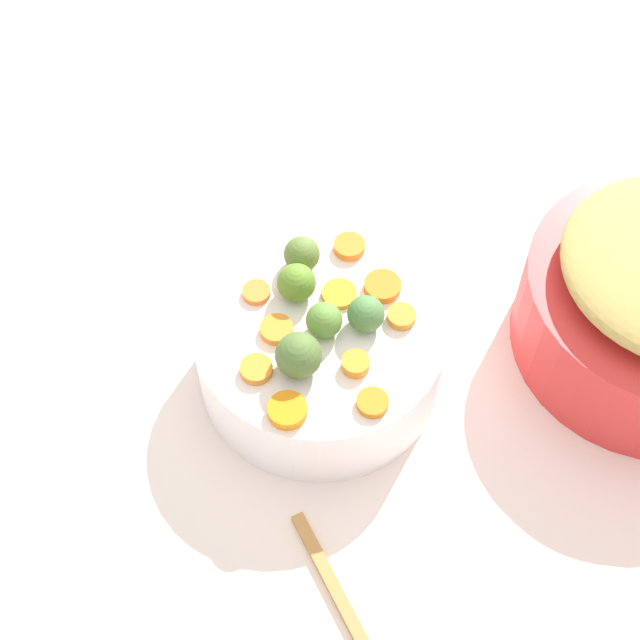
% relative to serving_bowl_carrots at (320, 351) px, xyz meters
% --- Properties ---
extents(tabletop, '(2.40, 2.40, 0.02)m').
position_rel_serving_bowl_carrots_xyz_m(tabletop, '(-0.02, 0.01, -0.05)').
color(tabletop, white).
rests_on(tabletop, ground).
extents(serving_bowl_carrots, '(0.24, 0.24, 0.09)m').
position_rel_serving_bowl_carrots_xyz_m(serving_bowl_carrots, '(0.00, 0.00, 0.00)').
color(serving_bowl_carrots, white).
rests_on(serving_bowl_carrots, tabletop).
extents(carrot_slice_0, '(0.04, 0.04, 0.01)m').
position_rel_serving_bowl_carrots_xyz_m(carrot_slice_0, '(-0.07, -0.03, 0.05)').
color(carrot_slice_0, orange).
rests_on(carrot_slice_0, serving_bowl_carrots).
extents(carrot_slice_1, '(0.03, 0.03, 0.01)m').
position_rel_serving_bowl_carrots_xyz_m(carrot_slice_1, '(0.07, 0.04, 0.05)').
color(carrot_slice_1, orange).
rests_on(carrot_slice_1, serving_bowl_carrots).
extents(carrot_slice_2, '(0.04, 0.04, 0.01)m').
position_rel_serving_bowl_carrots_xyz_m(carrot_slice_2, '(-0.08, 0.01, 0.05)').
color(carrot_slice_2, orange).
rests_on(carrot_slice_2, serving_bowl_carrots).
extents(carrot_slice_3, '(0.03, 0.03, 0.01)m').
position_rel_serving_bowl_carrots_xyz_m(carrot_slice_3, '(-0.02, 0.05, 0.05)').
color(carrot_slice_3, orange).
rests_on(carrot_slice_3, serving_bowl_carrots).
extents(carrot_slice_4, '(0.04, 0.04, 0.01)m').
position_rel_serving_bowl_carrots_xyz_m(carrot_slice_4, '(-0.04, -0.09, 0.05)').
color(carrot_slice_4, orange).
rests_on(carrot_slice_4, serving_bowl_carrots).
extents(carrot_slice_5, '(0.03, 0.03, 0.01)m').
position_rel_serving_bowl_carrots_xyz_m(carrot_slice_5, '(0.05, -0.05, 0.05)').
color(carrot_slice_5, orange).
rests_on(carrot_slice_5, serving_bowl_carrots).
extents(carrot_slice_6, '(0.04, 0.04, 0.01)m').
position_rel_serving_bowl_carrots_xyz_m(carrot_slice_6, '(0.04, 0.09, 0.05)').
color(carrot_slice_6, orange).
rests_on(carrot_slice_6, serving_bowl_carrots).
extents(carrot_slice_7, '(0.04, 0.04, 0.01)m').
position_rel_serving_bowl_carrots_xyz_m(carrot_slice_7, '(-0.02, -0.03, 0.05)').
color(carrot_slice_7, orange).
rests_on(carrot_slice_7, serving_bowl_carrots).
extents(carrot_slice_8, '(0.03, 0.03, 0.01)m').
position_rel_serving_bowl_carrots_xyz_m(carrot_slice_8, '(-0.03, 0.09, 0.05)').
color(carrot_slice_8, orange).
rests_on(carrot_slice_8, serving_bowl_carrots).
extents(carrot_slice_9, '(0.04, 0.04, 0.01)m').
position_rel_serving_bowl_carrots_xyz_m(carrot_slice_9, '(0.04, -0.00, 0.05)').
color(carrot_slice_9, orange).
rests_on(carrot_slice_9, serving_bowl_carrots).
extents(brussels_sprout_0, '(0.04, 0.04, 0.04)m').
position_rel_serving_bowl_carrots_xyz_m(brussels_sprout_0, '(-0.04, 0.01, 0.06)').
color(brussels_sprout_0, '#4A7B3F').
rests_on(brussels_sprout_0, serving_bowl_carrots).
extents(brussels_sprout_1, '(0.04, 0.04, 0.04)m').
position_rel_serving_bowl_carrots_xyz_m(brussels_sprout_1, '(0.03, 0.04, 0.07)').
color(brussels_sprout_1, '#4F6D33').
rests_on(brussels_sprout_1, serving_bowl_carrots).
extents(brussels_sprout_2, '(0.04, 0.04, 0.04)m').
position_rel_serving_bowl_carrots_xyz_m(brussels_sprout_2, '(0.01, -0.07, 0.06)').
color(brussels_sprout_2, '#597533').
rests_on(brussels_sprout_2, serving_bowl_carrots).
extents(brussels_sprout_3, '(0.03, 0.03, 0.03)m').
position_rel_serving_bowl_carrots_xyz_m(brussels_sprout_3, '(-0.00, 0.00, 0.06)').
color(brussels_sprout_3, '#5A8935').
rests_on(brussels_sprout_3, serving_bowl_carrots).
extents(brussels_sprout_4, '(0.04, 0.04, 0.04)m').
position_rel_serving_bowl_carrots_xyz_m(brussels_sprout_4, '(0.02, -0.04, 0.06)').
color(brussels_sprout_4, '#588228').
rests_on(brussels_sprout_4, serving_bowl_carrots).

